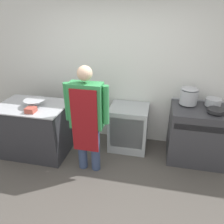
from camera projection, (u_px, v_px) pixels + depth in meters
name	position (u px, v px, depth m)	size (l,w,h in m)	color
ground_plane	(92.00, 207.00, 2.88)	(14.00, 14.00, 0.00)	#4C4742
wall_back	(119.00, 71.00, 3.90)	(8.00, 0.05, 2.70)	white
prep_counter	(36.00, 129.00, 3.79)	(1.13, 0.78, 0.92)	#2D2D33
stove	(197.00, 134.00, 3.64)	(0.90, 0.70, 0.95)	#38383D
fridge_unit	(129.00, 127.00, 3.96)	(0.67, 0.59, 0.81)	#A8ADB2
person_cook	(87.00, 115.00, 3.16)	(0.66, 0.24, 1.69)	#38476B
mixing_bowl	(35.00, 103.00, 3.53)	(0.34, 0.34, 0.11)	#B2B5BC
plastic_tub	(31.00, 110.00, 3.34)	(0.14, 0.14, 0.08)	#B24C3F
stock_pot	(189.00, 96.00, 3.51)	(0.28, 0.28, 0.28)	#B2B5BC
saute_pan	(216.00, 111.00, 3.27)	(0.24, 0.24, 0.05)	#262628
sauce_pot	(213.00, 102.00, 3.47)	(0.24, 0.24, 0.12)	#B2B5BC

